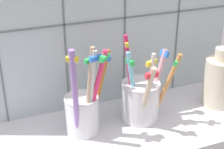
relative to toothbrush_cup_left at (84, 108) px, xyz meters
The scene contains 5 objects.
counter_slab 8.69cm from the toothbrush_cup_left, 17.22° to the right, with size 64.00×22.00×2.00cm, color silver.
tile_wall_back 19.32cm from the toothbrush_cup_left, 60.09° to the left, with size 64.00×2.20×45.00cm.
toothbrush_cup_left is the anchor object (origin of this frame).
toothbrush_cup_right 12.12cm from the toothbrush_cup_left, ahead, with size 10.12×10.67×18.26cm.
ceramic_vase 30.32cm from the toothbrush_cup_left, ahead, with size 6.50×6.50×13.08cm.
Camera 1 is at (-21.98, -52.50, 41.48)cm, focal length 55.98 mm.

